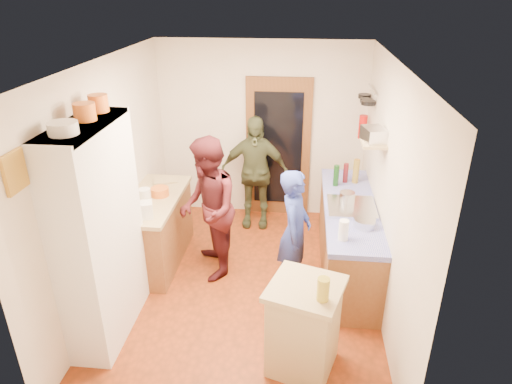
% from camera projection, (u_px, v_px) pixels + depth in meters
% --- Properties ---
extents(floor, '(3.00, 4.00, 0.02)m').
position_uv_depth(floor, '(246.00, 287.00, 5.44)').
color(floor, '#8F3511').
rests_on(floor, ground).
extents(ceiling, '(3.00, 4.00, 0.02)m').
position_uv_depth(ceiling, '(243.00, 62.00, 4.33)').
color(ceiling, silver).
rests_on(ceiling, ground).
extents(wall_back, '(3.00, 0.02, 2.60)m').
position_uv_depth(wall_back, '(262.00, 131.00, 6.70)').
color(wall_back, beige).
rests_on(wall_back, ground).
extents(wall_front, '(3.00, 0.02, 2.60)m').
position_uv_depth(wall_front, '(207.00, 309.00, 3.07)').
color(wall_front, beige).
rests_on(wall_front, ground).
extents(wall_left, '(0.02, 4.00, 2.60)m').
position_uv_depth(wall_left, '(109.00, 181.00, 5.02)').
color(wall_left, beige).
rests_on(wall_left, ground).
extents(wall_right, '(0.02, 4.00, 2.60)m').
position_uv_depth(wall_right, '(388.00, 193.00, 4.74)').
color(wall_right, beige).
rests_on(wall_right, ground).
extents(door_frame, '(0.95, 0.06, 2.10)m').
position_uv_depth(door_frame, '(278.00, 149.00, 6.74)').
color(door_frame, brown).
rests_on(door_frame, ground).
extents(door_glass, '(0.70, 0.02, 1.70)m').
position_uv_depth(door_glass, '(278.00, 149.00, 6.71)').
color(door_glass, black).
rests_on(door_glass, door_frame).
extents(hutch_body, '(0.40, 1.20, 2.20)m').
position_uv_depth(hutch_body, '(100.00, 234.00, 4.37)').
color(hutch_body, white).
rests_on(hutch_body, ground).
extents(hutch_top_shelf, '(0.40, 1.14, 0.04)m').
position_uv_depth(hutch_top_shelf, '(82.00, 126.00, 3.91)').
color(hutch_top_shelf, white).
rests_on(hutch_top_shelf, hutch_body).
extents(plate_stack, '(0.24, 0.24, 0.10)m').
position_uv_depth(plate_stack, '(63.00, 128.00, 3.61)').
color(plate_stack, white).
rests_on(plate_stack, hutch_top_shelf).
extents(orange_pot_a, '(0.19, 0.19, 0.15)m').
position_uv_depth(orange_pot_a, '(85.00, 112.00, 3.95)').
color(orange_pot_a, orange).
rests_on(orange_pot_a, hutch_top_shelf).
extents(orange_pot_b, '(0.18, 0.18, 0.16)m').
position_uv_depth(orange_pot_b, '(98.00, 103.00, 4.21)').
color(orange_pot_b, orange).
rests_on(orange_pot_b, hutch_top_shelf).
extents(left_counter_base, '(0.60, 1.40, 0.85)m').
position_uv_depth(left_counter_base, '(156.00, 231.00, 5.77)').
color(left_counter_base, brown).
rests_on(left_counter_base, ground).
extents(left_counter_top, '(0.64, 1.44, 0.05)m').
position_uv_depth(left_counter_top, '(152.00, 199.00, 5.58)').
color(left_counter_top, tan).
rests_on(left_counter_top, left_counter_base).
extents(toaster, '(0.28, 0.23, 0.18)m').
position_uv_depth(toaster, '(142.00, 210.00, 5.06)').
color(toaster, white).
rests_on(toaster, left_counter_top).
extents(kettle, '(0.15, 0.15, 0.16)m').
position_uv_depth(kettle, '(145.00, 195.00, 5.44)').
color(kettle, white).
rests_on(kettle, left_counter_top).
extents(orange_bowl, '(0.24, 0.24, 0.10)m').
position_uv_depth(orange_bowl, '(160.00, 192.00, 5.61)').
color(orange_bowl, orange).
rests_on(orange_bowl, left_counter_top).
extents(chopping_board, '(0.35, 0.30, 0.02)m').
position_uv_depth(chopping_board, '(165.00, 180.00, 6.02)').
color(chopping_board, tan).
rests_on(chopping_board, left_counter_top).
extents(right_counter_base, '(0.60, 2.20, 0.84)m').
position_uv_depth(right_counter_base, '(347.00, 240.00, 5.60)').
color(right_counter_base, brown).
rests_on(right_counter_base, ground).
extents(right_counter_top, '(0.62, 2.22, 0.06)m').
position_uv_depth(right_counter_top, '(350.00, 207.00, 5.41)').
color(right_counter_top, '#080CA6').
rests_on(right_counter_top, right_counter_base).
extents(hob, '(0.55, 0.58, 0.04)m').
position_uv_depth(hob, '(352.00, 207.00, 5.29)').
color(hob, silver).
rests_on(hob, right_counter_top).
extents(pot_on_hob, '(0.18, 0.18, 0.12)m').
position_uv_depth(pot_on_hob, '(347.00, 197.00, 5.36)').
color(pot_on_hob, silver).
rests_on(pot_on_hob, hob).
extents(bottle_a, '(0.09, 0.09, 0.28)m').
position_uv_depth(bottle_a, '(336.00, 176.00, 5.84)').
color(bottle_a, '#143F14').
rests_on(bottle_a, right_counter_top).
extents(bottle_b, '(0.08, 0.08, 0.26)m').
position_uv_depth(bottle_b, '(346.00, 173.00, 5.94)').
color(bottle_b, '#591419').
rests_on(bottle_b, right_counter_top).
extents(bottle_c, '(0.10, 0.10, 0.32)m').
position_uv_depth(bottle_c, '(356.00, 171.00, 5.92)').
color(bottle_c, olive).
rests_on(bottle_c, right_counter_top).
extents(paper_towel, '(0.11, 0.11, 0.22)m').
position_uv_depth(paper_towel, '(343.00, 230.00, 4.63)').
color(paper_towel, white).
rests_on(paper_towel, right_counter_top).
extents(mixing_bowl, '(0.24, 0.24, 0.09)m').
position_uv_depth(mixing_bowl, '(365.00, 223.00, 4.89)').
color(mixing_bowl, silver).
rests_on(mixing_bowl, right_counter_top).
extents(island_base, '(0.69, 0.69, 0.86)m').
position_uv_depth(island_base, '(304.00, 329.00, 4.14)').
color(island_base, tan).
rests_on(island_base, ground).
extents(island_top, '(0.78, 0.78, 0.05)m').
position_uv_depth(island_top, '(306.00, 289.00, 3.95)').
color(island_top, tan).
rests_on(island_top, island_base).
extents(cutting_board, '(0.42, 0.37, 0.02)m').
position_uv_depth(cutting_board, '(302.00, 283.00, 4.01)').
color(cutting_board, white).
rests_on(cutting_board, island_top).
extents(oil_jar, '(0.13, 0.13, 0.21)m').
position_uv_depth(oil_jar, '(323.00, 289.00, 3.73)').
color(oil_jar, '#AD9E2D').
rests_on(oil_jar, island_top).
extents(pan_rail, '(0.02, 0.65, 0.02)m').
position_uv_depth(pan_rail, '(372.00, 89.00, 5.81)').
color(pan_rail, silver).
rests_on(pan_rail, wall_right).
extents(pan_hang_a, '(0.18, 0.18, 0.05)m').
position_uv_depth(pan_hang_a, '(368.00, 103.00, 5.71)').
color(pan_hang_a, black).
rests_on(pan_hang_a, pan_rail).
extents(pan_hang_b, '(0.16, 0.16, 0.05)m').
position_uv_depth(pan_hang_b, '(366.00, 100.00, 5.90)').
color(pan_hang_b, black).
rests_on(pan_hang_b, pan_rail).
extents(pan_hang_c, '(0.17, 0.17, 0.05)m').
position_uv_depth(pan_hang_c, '(365.00, 96.00, 6.08)').
color(pan_hang_c, black).
rests_on(pan_hang_c, pan_rail).
extents(wall_shelf, '(0.26, 0.42, 0.03)m').
position_uv_depth(wall_shelf, '(373.00, 142.00, 4.99)').
color(wall_shelf, tan).
rests_on(wall_shelf, wall_right).
extents(radio, '(0.29, 0.35, 0.15)m').
position_uv_depth(radio, '(374.00, 134.00, 4.96)').
color(radio, silver).
rests_on(radio, wall_shelf).
extents(ext_bracket, '(0.06, 0.10, 0.04)m').
position_uv_depth(ext_bracket, '(367.00, 131.00, 6.22)').
color(ext_bracket, black).
rests_on(ext_bracket, wall_right).
extents(fire_extinguisher, '(0.11, 0.11, 0.32)m').
position_uv_depth(fire_extinguisher, '(363.00, 127.00, 6.20)').
color(fire_extinguisher, red).
rests_on(fire_extinguisher, wall_right).
extents(picture_frame, '(0.03, 0.25, 0.30)m').
position_uv_depth(picture_frame, '(15.00, 172.00, 3.31)').
color(picture_frame, gold).
rests_on(picture_frame, wall_left).
extents(person_hob, '(0.43, 0.59, 1.49)m').
position_uv_depth(person_hob, '(297.00, 233.00, 5.10)').
color(person_hob, '#2B3B94').
rests_on(person_hob, ground).
extents(person_left, '(0.87, 1.00, 1.74)m').
position_uv_depth(person_left, '(210.00, 208.00, 5.39)').
color(person_left, '#421418').
rests_on(person_left, ground).
extents(person_back, '(0.97, 0.41, 1.65)m').
position_uv_depth(person_back, '(255.00, 172.00, 6.49)').
color(person_back, '#3C4227').
rests_on(person_back, ground).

